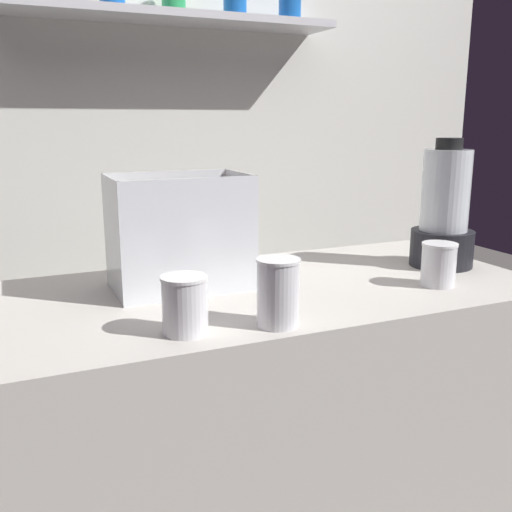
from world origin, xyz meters
TOP-DOWN VIEW (x-y plane):
  - counter at (0.00, 0.00)m, footprint 1.40×0.64m
  - back_wall_unit at (-0.00, 0.77)m, footprint 2.60×0.24m
  - carrot_display_bin at (-0.17, 0.08)m, footprint 0.32×0.20m
  - blender_pitcher at (0.56, 0.00)m, footprint 0.17×0.17m
  - juice_cup_carrot_far_left at (-0.24, -0.22)m, footprint 0.09×0.09m
  - juice_cup_carrot_left at (-0.06, -0.25)m, footprint 0.09×0.09m
  - juice_cup_orange_middle at (0.42, -0.16)m, footprint 0.09×0.09m

SIDE VIEW (x-z plane):
  - counter at x=0.00m, z-range 0.00..0.90m
  - juice_cup_orange_middle at x=0.42m, z-range 0.89..1.00m
  - juice_cup_carrot_far_left at x=-0.24m, z-range 0.89..1.01m
  - juice_cup_carrot_left at x=-0.06m, z-range 0.89..1.03m
  - carrot_display_bin at x=-0.17m, z-range 0.85..1.13m
  - blender_pitcher at x=0.56m, z-range 0.87..1.22m
  - back_wall_unit at x=0.00m, z-range 0.01..2.51m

